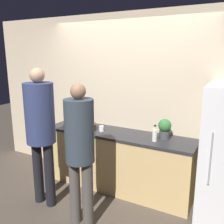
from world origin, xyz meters
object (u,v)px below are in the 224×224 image
object	(u,v)px
utensil_crock	(85,119)
bottle_dark	(66,118)
bottle_clear	(155,135)
potted_plant	(165,128)
person_left	(40,125)
fruit_bowl	(84,127)
cup_white	(102,129)
person_center	(80,146)

from	to	relation	value
utensil_crock	bottle_dark	xyz separation A→B (m)	(-0.31, -0.12, 0.00)
bottle_clear	potted_plant	world-z (taller)	potted_plant
person_left	utensil_crock	size ratio (longest dim) A/B	5.98
person_left	utensil_crock	world-z (taller)	person_left
bottle_clear	fruit_bowl	bearing A→B (deg)	-178.94
fruit_bowl	cup_white	distance (m)	0.29
utensil_crock	cup_white	world-z (taller)	utensil_crock
person_left	utensil_crock	distance (m)	1.02
person_left	person_center	bearing A→B (deg)	-9.95
fruit_bowl	potted_plant	xyz separation A→B (m)	(1.20, 0.17, 0.10)
person_left	fruit_bowl	distance (m)	0.77
person_left	bottle_dark	xyz separation A→B (m)	(-0.31, 0.89, -0.16)
bottle_dark	cup_white	distance (m)	0.76
bottle_clear	potted_plant	size ratio (longest dim) A/B	0.80
person_center	bottle_clear	world-z (taller)	person_center
person_left	bottle_dark	size ratio (longest dim) A/B	8.82
bottle_clear	cup_white	size ratio (longest dim) A/B	2.83
person_left	potted_plant	world-z (taller)	person_left
bottle_clear	potted_plant	bearing A→B (deg)	60.04
person_center	utensil_crock	world-z (taller)	person_center
person_left	bottle_dark	bearing A→B (deg)	109.07
fruit_bowl	utensil_crock	size ratio (longest dim) A/B	1.23
utensil_crock	potted_plant	bearing A→B (deg)	-4.69
utensil_crock	fruit_bowl	bearing A→B (deg)	-60.43
person_left	cup_white	world-z (taller)	person_left
person_left	bottle_clear	size ratio (longest dim) A/B	8.32
utensil_crock	person_left	bearing A→B (deg)	-90.16
fruit_bowl	utensil_crock	distance (m)	0.33
fruit_bowl	bottle_dark	size ratio (longest dim) A/B	1.81
fruit_bowl	utensil_crock	bearing A→B (deg)	119.57
utensil_crock	bottle_clear	bearing A→B (deg)	-11.54
person_left	bottle_clear	distance (m)	1.49
fruit_bowl	person_left	bearing A→B (deg)	-102.60
person_left	bottle_clear	xyz separation A→B (m)	(1.28, 0.75, -0.15)
utensil_crock	bottle_clear	distance (m)	1.31
fruit_bowl	cup_white	bearing A→B (deg)	12.14
fruit_bowl	potted_plant	distance (m)	1.22
person_center	cup_white	distance (m)	0.95
utensil_crock	potted_plant	world-z (taller)	utensil_crock
fruit_bowl	cup_white	xyz separation A→B (m)	(0.28, 0.06, -0.01)
person_center	utensil_crock	distance (m)	1.33
fruit_bowl	utensil_crock	world-z (taller)	utensil_crock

